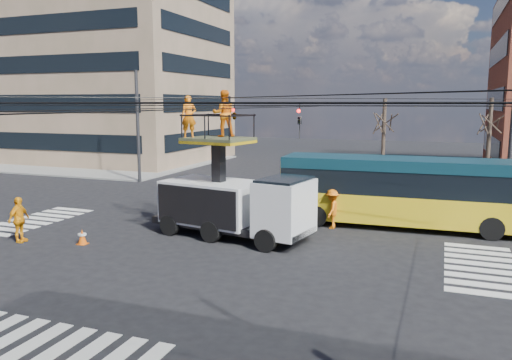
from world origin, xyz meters
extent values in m
plane|color=black|center=(0.00, 0.00, 0.00)|extent=(120.00, 120.00, 0.00)
cube|color=slate|center=(-21.00, 21.00, 0.06)|extent=(18.00, 18.00, 0.12)
cube|color=#7C694F|center=(-22.00, 24.00, 15.00)|extent=(18.00, 16.00, 30.00)
cube|color=black|center=(-22.00, 16.00, 2.33)|extent=(15.30, 0.12, 1.50)
cube|color=black|center=(-13.00, 24.00, 2.33)|extent=(0.12, 13.60, 1.50)
cube|color=black|center=(-22.00, 16.00, 5.67)|extent=(15.30, 0.12, 1.50)
cube|color=black|center=(-13.00, 24.00, 5.67)|extent=(0.12, 13.60, 1.50)
cube|color=black|center=(-22.00, 16.00, 9.00)|extent=(15.30, 0.12, 1.50)
cube|color=black|center=(-13.00, 24.00, 9.00)|extent=(0.12, 13.60, 1.50)
cube|color=black|center=(-22.00, 16.00, 12.33)|extent=(15.30, 0.12, 1.50)
cube|color=black|center=(-13.00, 24.00, 12.33)|extent=(0.12, 13.60, 1.50)
cube|color=black|center=(12.00, 24.00, 2.45)|extent=(0.12, 13.60, 1.58)
cube|color=black|center=(12.00, 24.00, 5.95)|extent=(0.12, 13.60, 1.57)
cube|color=black|center=(12.00, 24.00, 9.45)|extent=(0.12, 13.60, 1.57)
cube|color=black|center=(12.00, 24.00, 12.95)|extent=(0.12, 13.60, 1.57)
cylinder|color=#2D2D30|center=(12.00, 12.00, 4.00)|extent=(0.24, 0.24, 8.00)
cylinder|color=#2D2D30|center=(-12.00, 12.00, 4.00)|extent=(0.24, 0.24, 8.00)
cylinder|color=black|center=(0.00, 12.00, 5.70)|extent=(24.00, 0.03, 0.03)
cylinder|color=black|center=(0.00, 0.00, 5.90)|extent=(24.02, 24.02, 0.03)
cylinder|color=black|center=(0.00, 0.00, 5.90)|extent=(24.02, 24.02, 0.03)
cylinder|color=black|center=(0.00, -1.20, 5.60)|extent=(24.00, 0.03, 0.03)
cylinder|color=black|center=(0.00, 1.20, 5.60)|extent=(24.00, 0.03, 0.03)
cylinder|color=black|center=(-1.20, 0.00, 5.50)|extent=(0.03, 24.00, 0.03)
cylinder|color=black|center=(1.20, 0.00, 5.50)|extent=(0.03, 24.00, 0.03)
imported|color=black|center=(2.50, 3.00, 5.10)|extent=(0.16, 0.20, 1.00)
imported|color=black|center=(-1.50, 5.00, 5.35)|extent=(0.26, 1.24, 0.50)
cylinder|color=#382B21|center=(5.00, 13.50, 3.00)|extent=(0.24, 0.24, 6.00)
cylinder|color=#382B21|center=(11.00, 13.50, 3.00)|extent=(0.24, 0.24, 6.00)
cube|color=black|center=(0.16, 0.65, 0.55)|extent=(7.28, 3.39, 0.30)
cube|color=silver|center=(2.72, 0.19, 1.55)|extent=(2.19, 2.68, 2.20)
cube|color=black|center=(2.72, 0.19, 2.35)|extent=(1.98, 2.54, 0.80)
cube|color=silver|center=(-0.73, 0.81, 1.45)|extent=(4.57, 3.20, 1.80)
cylinder|color=black|center=(2.32, -0.90, 0.45)|extent=(0.95, 0.50, 0.90)
cylinder|color=black|center=(2.73, 1.36, 0.45)|extent=(0.95, 0.50, 0.90)
cylinder|color=black|center=(-0.24, -0.45, 0.45)|extent=(0.95, 0.50, 0.90)
cylinder|color=black|center=(0.17, 1.82, 0.45)|extent=(0.95, 0.50, 0.90)
cylinder|color=black|center=(-2.40, -0.06, 0.45)|extent=(0.95, 0.50, 0.90)
cylinder|color=black|center=(-2.00, 2.20, 0.45)|extent=(0.95, 0.50, 0.90)
cube|color=black|center=(-0.43, 0.75, 2.79)|extent=(0.52, 0.52, 2.79)
cube|color=#3D4328|center=(-0.43, 0.75, 4.19)|extent=(2.93, 2.52, 0.12)
cube|color=yellow|center=(-0.43, 0.75, 4.07)|extent=(2.93, 2.52, 0.12)
imported|color=orange|center=(-1.62, 0.39, 5.13)|extent=(0.77, 0.72, 1.77)
imported|color=orange|center=(-0.41, 1.29, 5.25)|extent=(1.23, 1.16, 2.00)
cube|color=yellow|center=(7.15, 5.04, 0.95)|extent=(11.55, 3.01, 1.30)
cube|color=black|center=(7.15, 5.04, 2.15)|extent=(11.55, 2.96, 1.10)
cube|color=#0C2B37|center=(7.15, 5.04, 2.95)|extent=(11.55, 3.01, 0.50)
cube|color=yellow|center=(1.52, 4.83, 1.60)|extent=(0.34, 2.48, 2.80)
cube|color=black|center=(1.47, 4.83, 0.45)|extent=(0.24, 2.60, 0.30)
cube|color=gold|center=(1.62, 4.84, 2.85)|extent=(0.16, 1.60, 0.35)
cylinder|color=black|center=(3.18, 3.71, 0.50)|extent=(1.01, 0.34, 1.00)
cylinder|color=black|center=(3.09, 6.07, 0.50)|extent=(1.01, 0.34, 1.00)
cylinder|color=black|center=(10.63, 3.98, 0.50)|extent=(1.01, 0.34, 1.00)
cylinder|color=black|center=(10.54, 6.34, 0.50)|extent=(1.01, 0.34, 1.00)
cone|color=#E15309|center=(-5.04, -2.57, 0.32)|extent=(0.36, 0.36, 0.63)
imported|color=#FFA310|center=(-7.66, -3.22, 0.95)|extent=(0.56, 1.15, 1.90)
imported|color=#CF5F0D|center=(3.93, 3.59, 0.91)|extent=(0.70, 1.19, 1.81)
camera|label=1|loc=(8.55, -18.50, 5.70)|focal=35.00mm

